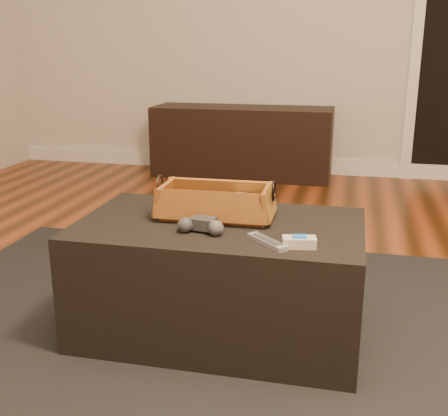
% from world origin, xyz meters
% --- Properties ---
extents(floor, '(5.00, 5.50, 0.01)m').
position_xyz_m(floor, '(0.00, 0.00, -0.01)').
color(floor, brown).
rests_on(floor, ground).
extents(back_wall, '(5.00, 0.02, 2.70)m').
position_xyz_m(back_wall, '(0.00, 2.76, 1.35)').
color(back_wall, beige).
rests_on(back_wall, ground).
extents(baseboard, '(5.00, 0.04, 0.12)m').
position_xyz_m(baseboard, '(0.00, 2.73, 0.06)').
color(baseboard, white).
rests_on(baseboard, floor).
extents(door_jamb_left, '(0.08, 0.05, 2.05)m').
position_xyz_m(door_jamb_left, '(0.85, 2.72, 1.02)').
color(door_jamb_left, white).
rests_on(door_jamb_left, floor).
extents(media_cabinet, '(1.42, 0.45, 0.56)m').
position_xyz_m(media_cabinet, '(-0.44, 2.51, 0.28)').
color(media_cabinet, black).
rests_on(media_cabinet, floor).
extents(area_rug, '(2.60, 2.00, 0.01)m').
position_xyz_m(area_rug, '(-0.01, -0.10, 0.01)').
color(area_rug, black).
rests_on(area_rug, floor).
extents(ottoman, '(1.00, 0.60, 0.42)m').
position_xyz_m(ottoman, '(-0.01, -0.05, 0.22)').
color(ottoman, black).
rests_on(ottoman, area_rug).
extents(tv_remote, '(0.23, 0.08, 0.02)m').
position_xyz_m(tv_remote, '(-0.06, -0.01, 0.46)').
color(tv_remote, black).
rests_on(tv_remote, wicker_basket).
extents(cloth_bundle, '(0.13, 0.10, 0.06)m').
position_xyz_m(cloth_bundle, '(0.07, 0.04, 0.48)').
color(cloth_bundle, tan).
rests_on(cloth_bundle, wicker_basket).
extents(wicker_basket, '(0.43, 0.23, 0.15)m').
position_xyz_m(wicker_basket, '(-0.04, 0.01, 0.48)').
color(wicker_basket, '#9C5123').
rests_on(wicker_basket, ottoman).
extents(game_controller, '(0.16, 0.10, 0.05)m').
position_xyz_m(game_controller, '(-0.04, -0.17, 0.46)').
color(game_controller, '#2D2D2F').
rests_on(game_controller, ottoman).
extents(silver_remote, '(0.15, 0.14, 0.02)m').
position_xyz_m(silver_remote, '(0.19, -0.23, 0.44)').
color(silver_remote, '#95979C').
rests_on(silver_remote, ottoman).
extents(cream_gadget, '(0.11, 0.07, 0.04)m').
position_xyz_m(cream_gadget, '(0.29, -0.24, 0.45)').
color(cream_gadget, beige).
rests_on(cream_gadget, ottoman).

